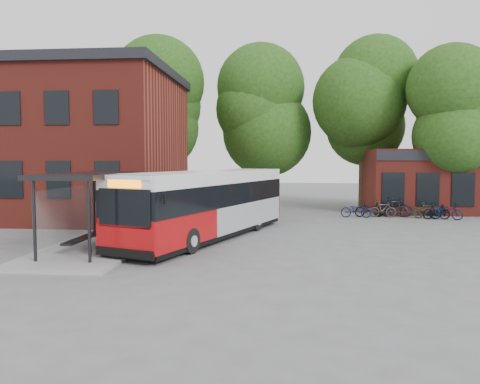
# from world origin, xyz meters

# --- Properties ---
(ground) EXTENTS (100.00, 100.00, 0.00)m
(ground) POSITION_xyz_m (0.00, 0.00, 0.00)
(ground) COLOR #5C5C5E
(station_building) EXTENTS (18.40, 10.40, 8.50)m
(station_building) POSITION_xyz_m (-13.00, 9.00, 4.25)
(station_building) COLOR maroon
(station_building) RESTS_ON ground
(shop_row) EXTENTS (14.00, 6.20, 4.00)m
(shop_row) POSITION_xyz_m (15.00, 14.00, 2.00)
(shop_row) COLOR maroon
(shop_row) RESTS_ON ground
(bus_shelter) EXTENTS (3.60, 7.00, 2.90)m
(bus_shelter) POSITION_xyz_m (-4.50, -1.00, 1.45)
(bus_shelter) COLOR black
(bus_shelter) RESTS_ON ground
(bike_rail) EXTENTS (5.20, 0.10, 0.38)m
(bike_rail) POSITION_xyz_m (9.28, 10.00, 0.19)
(bike_rail) COLOR black
(bike_rail) RESTS_ON ground
(tree_0) EXTENTS (7.92, 7.92, 11.00)m
(tree_0) POSITION_xyz_m (-6.00, 16.00, 5.50)
(tree_0) COLOR #1C3F10
(tree_0) RESTS_ON ground
(tree_1) EXTENTS (7.92, 7.92, 10.40)m
(tree_1) POSITION_xyz_m (1.00, 17.00, 5.20)
(tree_1) COLOR #1C3F10
(tree_1) RESTS_ON ground
(tree_2) EXTENTS (7.92, 7.92, 11.00)m
(tree_2) POSITION_xyz_m (8.00, 16.00, 5.50)
(tree_2) COLOR #1C3F10
(tree_2) RESTS_ON ground
(tree_3) EXTENTS (7.04, 7.04, 9.28)m
(tree_3) POSITION_xyz_m (13.00, 12.00, 4.64)
(tree_3) COLOR #1C3F10
(tree_3) RESTS_ON ground
(city_bus) EXTENTS (6.10, 11.44, 2.87)m
(city_bus) POSITION_xyz_m (-0.69, 2.25, 1.43)
(city_bus) COLOR #AA0B0E
(city_bus) RESTS_ON ground
(bicycle_0) EXTENTS (1.80, 0.78, 0.92)m
(bicycle_0) POSITION_xyz_m (6.70, 9.96, 0.46)
(bicycle_0) COLOR #0C1745
(bicycle_0) RESTS_ON ground
(bicycle_1) EXTENTS (1.55, 0.54, 0.91)m
(bicycle_1) POSITION_xyz_m (8.28, 10.31, 0.46)
(bicycle_1) COLOR #433C36
(bicycle_1) RESTS_ON ground
(bicycle_2) EXTENTS (1.77, 0.80, 0.90)m
(bicycle_2) POSITION_xyz_m (7.53, 10.41, 0.45)
(bicycle_2) COLOR black
(bicycle_2) RESTS_ON ground
(bicycle_3) EXTENTS (1.90, 0.72, 1.11)m
(bicycle_3) POSITION_xyz_m (9.09, 10.56, 0.56)
(bicycle_3) COLOR black
(bicycle_3) RESTS_ON ground
(bicycle_4) EXTENTS (2.01, 1.24, 1.00)m
(bicycle_4) POSITION_xyz_m (8.84, 10.62, 0.50)
(bicycle_4) COLOR black
(bicycle_4) RESTS_ON ground
(bicycle_5) EXTENTS (1.57, 0.72, 0.91)m
(bicycle_5) POSITION_xyz_m (10.64, 9.84, 0.45)
(bicycle_5) COLOR #0F321D
(bicycle_5) RESTS_ON ground
(bicycle_6) EXTENTS (1.87, 1.00, 0.93)m
(bicycle_6) POSITION_xyz_m (11.54, 9.39, 0.47)
(bicycle_6) COLOR #041538
(bicycle_6) RESTS_ON ground
(bicycle_7) EXTENTS (1.50, 0.43, 0.90)m
(bicycle_7) POSITION_xyz_m (11.06, 9.51, 0.45)
(bicycle_7) COLOR black
(bicycle_7) RESTS_ON ground
(bicycle_extra_0) EXTENTS (1.71, 1.02, 0.85)m
(bicycle_extra_0) POSITION_xyz_m (12.05, 10.98, 0.43)
(bicycle_extra_0) COLOR black
(bicycle_extra_0) RESTS_ON ground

